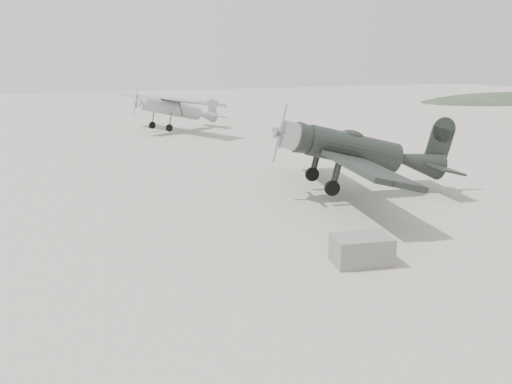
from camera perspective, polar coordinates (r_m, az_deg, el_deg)
ground at (r=16.94m, az=7.67°, el=-5.65°), size 160.00×160.00×0.00m
hill_northeast at (r=79.15m, az=26.40°, el=9.30°), size 32.00×16.00×5.20m
lowwing_monoplane at (r=22.44m, az=11.90°, el=4.56°), size 8.33×11.62×3.73m
highwing_monoplane at (r=42.18m, az=-9.24°, el=9.71°), size 8.85×11.45×3.35m
equipment_block at (r=15.29m, az=11.97°, el=-6.48°), size 1.86×1.34×0.85m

